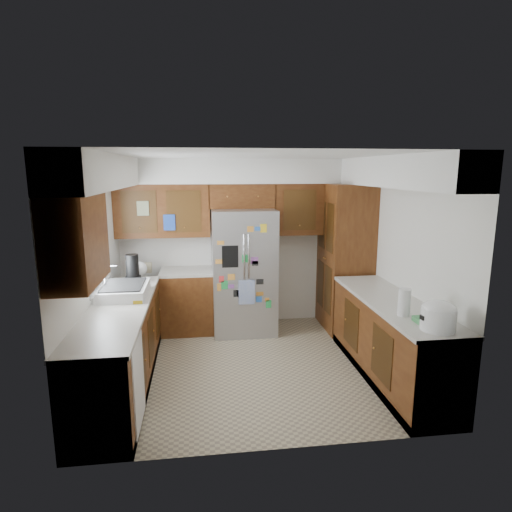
{
  "coord_description": "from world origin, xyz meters",
  "views": [
    {
      "loc": [
        -0.61,
        -4.8,
        2.34
      ],
      "look_at": [
        0.07,
        0.35,
        1.3
      ],
      "focal_mm": 30.0,
      "sensor_mm": 36.0,
      "label": 1
    }
  ],
  "objects_px": {
    "pantry": "(345,258)",
    "fridge": "(244,271)",
    "paper_towel": "(404,302)",
    "rice_cooker": "(438,315)"
  },
  "relations": [
    {
      "from": "paper_towel",
      "to": "pantry",
      "type": "bearing_deg",
      "value": 86.66
    },
    {
      "from": "fridge",
      "to": "rice_cooker",
      "type": "height_order",
      "value": "fridge"
    },
    {
      "from": "rice_cooker",
      "to": "paper_towel",
      "type": "distance_m",
      "value": 0.43
    },
    {
      "from": "fridge",
      "to": "paper_towel",
      "type": "relative_size",
      "value": 6.58
    },
    {
      "from": "rice_cooker",
      "to": "paper_towel",
      "type": "relative_size",
      "value": 1.17
    },
    {
      "from": "pantry",
      "to": "fridge",
      "type": "bearing_deg",
      "value": 177.94
    },
    {
      "from": "rice_cooker",
      "to": "paper_towel",
      "type": "bearing_deg",
      "value": 106.85
    },
    {
      "from": "pantry",
      "to": "rice_cooker",
      "type": "relative_size",
      "value": 6.75
    },
    {
      "from": "fridge",
      "to": "paper_towel",
      "type": "height_order",
      "value": "fridge"
    },
    {
      "from": "pantry",
      "to": "fridge",
      "type": "relative_size",
      "value": 1.19
    }
  ]
}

